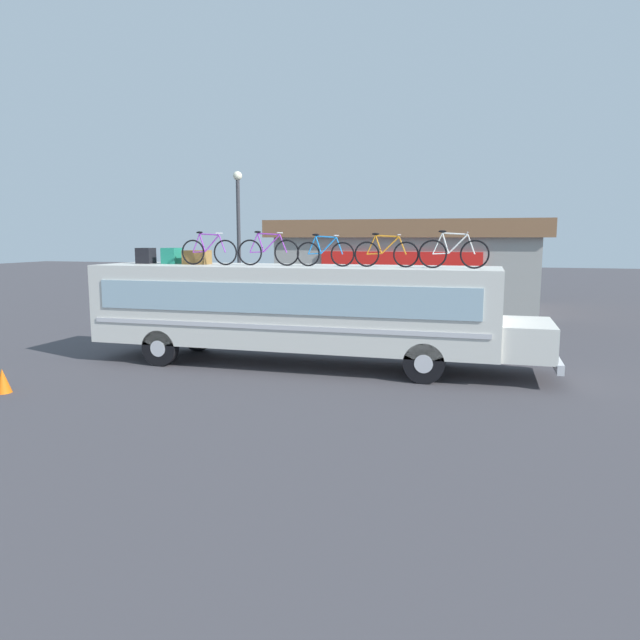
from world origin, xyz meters
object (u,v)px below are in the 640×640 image
(luggage_bag_3, at_px, (197,257))
(traffic_cone, at_px, (3,381))
(rooftop_bicycle_3, at_px, (325,253))
(rooftop_bicycle_4, at_px, (386,253))
(bus, at_px, (300,307))
(street_lamp, at_px, (239,236))
(luggage_bag_1, at_px, (146,256))
(rooftop_bicycle_2, at_px, (268,251))
(luggage_bag_2, at_px, (172,256))
(rooftop_bicycle_1, at_px, (209,251))
(rooftop_bicycle_5, at_px, (453,253))

(luggage_bag_3, distance_m, traffic_cone, 6.08)
(rooftop_bicycle_3, bearing_deg, rooftop_bicycle_4, 1.97)
(bus, height_order, street_lamp, street_lamp)
(traffic_cone, bearing_deg, luggage_bag_1, 80.36)
(rooftop_bicycle_2, bearing_deg, luggage_bag_2, 173.10)
(rooftop_bicycle_1, relative_size, street_lamp, 0.29)
(rooftop_bicycle_4, distance_m, traffic_cone, 9.74)
(rooftop_bicycle_4, distance_m, street_lamp, 8.27)
(rooftop_bicycle_3, distance_m, street_lamp, 7.11)
(luggage_bag_1, xyz_separation_m, luggage_bag_2, (0.81, 0.13, 0.00))
(luggage_bag_1, relative_size, luggage_bag_2, 0.84)
(rooftop_bicycle_5, relative_size, traffic_cone, 3.08)
(street_lamp, bearing_deg, rooftop_bicycle_5, -33.41)
(rooftop_bicycle_3, height_order, rooftop_bicycle_4, rooftop_bicycle_4)
(rooftop_bicycle_4, bearing_deg, luggage_bag_2, 176.65)
(rooftop_bicycle_3, bearing_deg, street_lamp, 132.42)
(rooftop_bicycle_3, bearing_deg, rooftop_bicycle_2, 178.30)
(rooftop_bicycle_4, relative_size, rooftop_bicycle_5, 0.98)
(luggage_bag_2, height_order, traffic_cone, luggage_bag_2)
(rooftop_bicycle_1, bearing_deg, rooftop_bicycle_2, 4.30)
(street_lamp, bearing_deg, rooftop_bicycle_4, -38.91)
(luggage_bag_1, height_order, luggage_bag_3, luggage_bag_1)
(luggage_bag_2, relative_size, rooftop_bicycle_4, 0.33)
(luggage_bag_2, bearing_deg, rooftop_bicycle_4, -3.35)
(bus, xyz_separation_m, traffic_cone, (-5.69, -4.70, -1.36))
(luggage_bag_2, distance_m, rooftop_bicycle_5, 8.22)
(luggage_bag_3, relative_size, traffic_cone, 1.26)
(bus, distance_m, rooftop_bicycle_3, 1.70)
(luggage_bag_1, relative_size, street_lamp, 0.08)
(street_lamp, bearing_deg, luggage_bag_2, -90.54)
(luggage_bag_2, height_order, rooftop_bicycle_1, rooftop_bicycle_1)
(luggage_bag_1, bearing_deg, luggage_bag_2, 9.22)
(luggage_bag_2, distance_m, rooftop_bicycle_2, 3.21)
(luggage_bag_3, relative_size, rooftop_bicycle_5, 0.41)
(luggage_bag_1, bearing_deg, rooftop_bicycle_1, -9.60)
(bus, height_order, rooftop_bicycle_5, rooftop_bicycle_5)
(luggage_bag_3, xyz_separation_m, rooftop_bicycle_2, (2.32, -0.27, 0.19))
(luggage_bag_1, xyz_separation_m, street_lamp, (0.85, 4.94, 0.58))
(luggage_bag_3, xyz_separation_m, rooftop_bicycle_5, (7.32, -0.46, 0.19))
(rooftop_bicycle_1, bearing_deg, bus, 5.59)
(rooftop_bicycle_2, bearing_deg, rooftop_bicycle_4, 0.13)
(rooftop_bicycle_1, distance_m, rooftop_bicycle_2, 1.73)
(luggage_bag_2, height_order, rooftop_bicycle_5, rooftop_bicycle_5)
(rooftop_bicycle_2, height_order, street_lamp, street_lamp)
(rooftop_bicycle_1, distance_m, street_lamp, 5.52)
(traffic_cone, relative_size, street_lamp, 0.09)
(rooftop_bicycle_4, xyz_separation_m, rooftop_bicycle_5, (1.73, -0.19, 0.02))
(bus, relative_size, rooftop_bicycle_4, 7.43)
(luggage_bag_2, bearing_deg, rooftop_bicycle_5, -3.96)
(bus, bearing_deg, rooftop_bicycle_4, -2.79)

